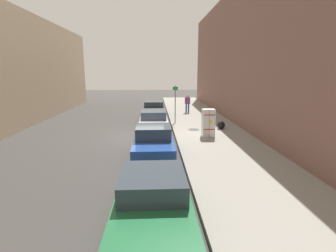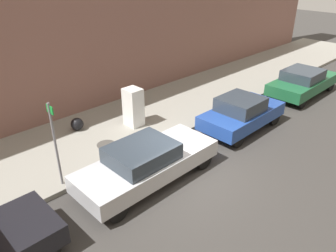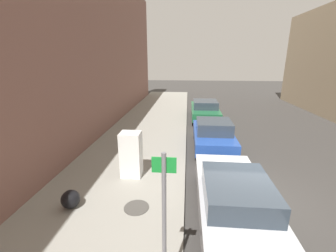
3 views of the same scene
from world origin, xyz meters
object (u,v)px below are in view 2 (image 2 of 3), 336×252
street_sign_post (55,141)px  parked_sedan_green (303,82)px  trash_bag (77,124)px  parked_hatchback_blue (242,113)px  parked_sedan_silver (147,162)px  discarded_refrigerator (133,107)px

street_sign_post → parked_sedan_green: bearing=83.0°
trash_bag → parked_hatchback_blue: (4.40, 5.04, 0.31)m
trash_bag → parked_sedan_silver: 4.41m
street_sign_post → parked_hatchback_blue: 7.48m
trash_bag → parked_sedan_green: (4.40, 10.53, 0.30)m
street_sign_post → parked_sedan_silver: street_sign_post is taller
street_sign_post → parked_sedan_green: 12.87m
parked_sedan_silver → parked_hatchback_blue: 5.14m
parked_hatchback_blue → parked_sedan_silver: bearing=-90.0°
discarded_refrigerator → street_sign_post: bearing=-69.1°
parked_sedan_silver → street_sign_post: bearing=-126.4°
parked_sedan_silver → trash_bag: bearing=178.7°
trash_bag → parked_hatchback_blue: 6.70m
discarded_refrigerator → parked_sedan_silver: discarded_refrigerator is taller
street_sign_post → parked_sedan_green: size_ratio=0.60×
trash_bag → street_sign_post: bearing=-37.9°
parked_sedan_silver → parked_hatchback_blue: (-0.00, 5.14, 0.02)m
discarded_refrigerator → parked_sedan_silver: 3.74m
trash_bag → parked_sedan_silver: bearing=-1.3°
street_sign_post → parked_hatchback_blue: size_ratio=0.71×
street_sign_post → parked_hatchback_blue: (1.56, 7.25, -0.94)m
trash_bag → parked_sedan_green: 11.42m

